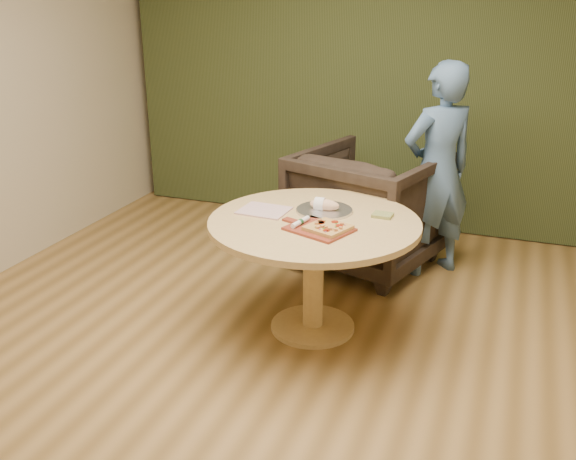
% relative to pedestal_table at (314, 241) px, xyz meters
% --- Properties ---
extents(room_shell, '(5.04, 6.04, 2.84)m').
position_rel_pedestal_table_xyz_m(room_shell, '(-0.04, -0.76, 0.79)').
color(room_shell, olive).
rests_on(room_shell, ground).
extents(curtain, '(4.80, 0.14, 2.78)m').
position_rel_pedestal_table_xyz_m(curtain, '(-0.04, 2.14, 0.79)').
color(curtain, '#293317').
rests_on(curtain, ground).
extents(pedestal_table, '(1.30, 1.30, 0.75)m').
position_rel_pedestal_table_xyz_m(pedestal_table, '(0.00, 0.00, 0.00)').
color(pedestal_table, tan).
rests_on(pedestal_table, ground).
extents(pizza_paddle, '(0.47, 0.39, 0.01)m').
position_rel_pedestal_table_xyz_m(pizza_paddle, '(0.07, -0.15, 0.15)').
color(pizza_paddle, maroon).
rests_on(pizza_paddle, pedestal_table).
extents(flatbread_pizza, '(0.28, 0.28, 0.04)m').
position_rel_pedestal_table_xyz_m(flatbread_pizza, '(0.14, -0.17, 0.17)').
color(flatbread_pizza, tan).
rests_on(flatbread_pizza, pizza_paddle).
extents(cutlery_roll, '(0.07, 0.20, 0.03)m').
position_rel_pedestal_table_xyz_m(cutlery_roll, '(-0.04, -0.14, 0.17)').
color(cutlery_roll, white).
rests_on(cutlery_roll, pizza_paddle).
extents(newspaper, '(0.31, 0.27, 0.01)m').
position_rel_pedestal_table_xyz_m(newspaper, '(-0.35, 0.04, 0.15)').
color(newspaper, white).
rests_on(newspaper, pedestal_table).
extents(serving_tray, '(0.36, 0.36, 0.02)m').
position_rel_pedestal_table_xyz_m(serving_tray, '(0.01, 0.17, 0.15)').
color(serving_tray, silver).
rests_on(serving_tray, pedestal_table).
extents(bread_roll, '(0.19, 0.09, 0.09)m').
position_rel_pedestal_table_xyz_m(bread_roll, '(0.00, 0.17, 0.18)').
color(bread_roll, '#E9BC8E').
rests_on(bread_roll, serving_tray).
extents(green_packet, '(0.13, 0.11, 0.02)m').
position_rel_pedestal_table_xyz_m(green_packet, '(0.38, 0.20, 0.15)').
color(green_packet, olive).
rests_on(green_packet, pedestal_table).
extents(armchair, '(1.22, 1.18, 1.02)m').
position_rel_pedestal_table_xyz_m(armchair, '(0.08, 1.14, -0.10)').
color(armchair, black).
rests_on(armchair, ground).
extents(person_standing, '(0.69, 0.68, 1.61)m').
position_rel_pedestal_table_xyz_m(person_standing, '(0.57, 1.18, 0.19)').
color(person_standing, '#47688D').
rests_on(person_standing, ground).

